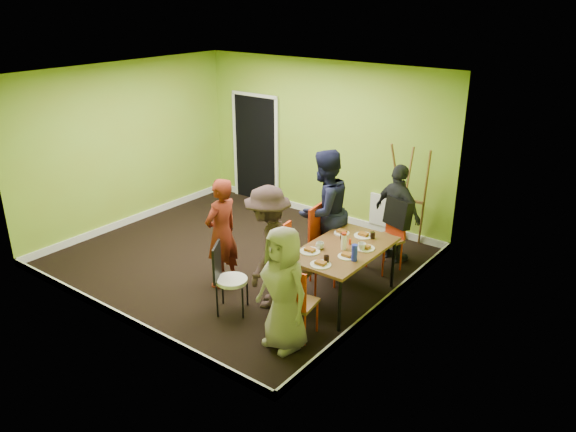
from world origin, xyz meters
name	(u,v)px	position (x,y,z in m)	size (l,w,h in m)	color
ground	(239,258)	(0.00, 0.00, 0.00)	(5.00, 5.00, 0.00)	black
room_walls	(238,197)	(-0.02, 0.04, 0.99)	(5.04, 4.54, 2.82)	#8DA42A
dining_table	(343,251)	(1.93, -0.09, 0.70)	(0.90, 1.50, 0.75)	black
chair_left_far	(324,239)	(1.39, 0.25, 0.61)	(0.50, 0.49, 1.08)	red
chair_left_near	(291,260)	(1.42, -0.56, 0.60)	(0.50, 0.49, 1.06)	red
chair_back_end	(395,220)	(2.02, 1.19, 0.74)	(0.57, 0.62, 1.05)	red
chair_front_end	(296,299)	(1.99, -1.21, 0.53)	(0.44, 0.45, 0.94)	red
chair_bentwood	(226,275)	(0.92, -1.25, 0.51)	(0.50, 0.49, 0.93)	black
easel	(409,198)	(1.87, 1.94, 0.83)	(0.68, 0.63, 1.69)	brown
plate_near_left	(342,233)	(1.66, 0.29, 0.76)	(0.22, 0.22, 0.01)	white
plate_near_right	(310,251)	(1.65, -0.45, 0.76)	(0.27, 0.27, 0.01)	white
plate_far_back	(363,236)	(1.95, 0.39, 0.76)	(0.26, 0.26, 0.01)	white
plate_far_front	(321,265)	(1.97, -0.68, 0.76)	(0.26, 0.26, 0.01)	white
plate_wall_back	(365,248)	(2.17, 0.05, 0.76)	(0.25, 0.25, 0.01)	white
plate_wall_front	(347,256)	(2.11, -0.30, 0.76)	(0.24, 0.24, 0.01)	white
thermos	(344,242)	(1.95, -0.13, 0.85)	(0.07, 0.07, 0.20)	white
blue_bottle	(354,253)	(2.23, -0.33, 0.86)	(0.08, 0.08, 0.21)	#1B27CC
orange_bottle	(350,242)	(1.94, 0.05, 0.79)	(0.03, 0.03, 0.07)	red
glass_mid	(342,236)	(1.78, 0.12, 0.79)	(0.06, 0.06, 0.09)	black
glass_back	(373,235)	(2.09, 0.40, 0.80)	(0.07, 0.07, 0.09)	black
glass_front	(326,259)	(1.99, -0.58, 0.80)	(0.07, 0.07, 0.09)	black
cup_a	(320,246)	(1.70, -0.30, 0.79)	(0.11, 0.11, 0.09)	white
cup_b	(362,247)	(2.16, -0.01, 0.80)	(0.11, 0.11, 0.10)	white
person_standing	(222,233)	(0.39, -0.76, 0.78)	(0.57, 0.37, 1.56)	#611C10
person_left_far	(324,211)	(1.23, 0.49, 0.91)	(0.88, 0.69, 1.82)	black
person_left_near	(268,247)	(1.23, -0.78, 0.81)	(1.05, 0.60, 1.63)	#322121
person_back_end	(398,214)	(1.95, 1.41, 0.76)	(0.89, 0.37, 1.52)	#222427
person_front_end	(284,289)	(1.96, -1.41, 0.74)	(0.73, 0.47, 1.49)	gray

